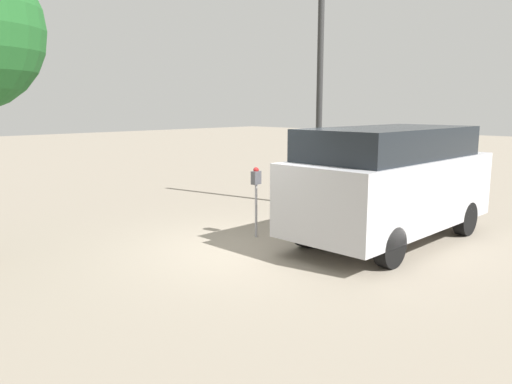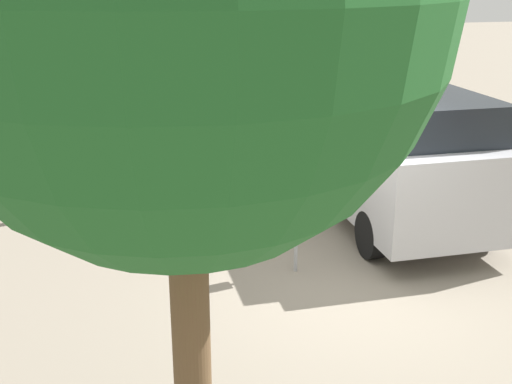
# 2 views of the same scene
# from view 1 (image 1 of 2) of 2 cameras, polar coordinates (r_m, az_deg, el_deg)

# --- Properties ---
(ground_plane) EXTENTS (80.00, 80.00, 0.00)m
(ground_plane) POSITION_cam_1_polar(r_m,az_deg,el_deg) (9.15, -0.84, -6.58)
(ground_plane) COLOR gray
(parking_meter_near) EXTENTS (0.21, 0.13, 1.40)m
(parking_meter_near) POSITION_cam_1_polar(r_m,az_deg,el_deg) (9.78, 0.01, 0.71)
(parking_meter_near) COLOR #9E9EA3
(parking_meter_near) RESTS_ON ground
(parking_meter_far) EXTENTS (0.21, 0.13, 1.45)m
(parking_meter_far) POSITION_cam_1_polar(r_m,az_deg,el_deg) (13.87, 14.93, 3.22)
(parking_meter_far) COLOR #9E9EA3
(parking_meter_far) RESTS_ON ground
(lamp_post) EXTENTS (0.44, 0.44, 5.61)m
(lamp_post) POSITION_cam_1_polar(r_m,az_deg,el_deg) (12.90, 7.17, 6.21)
(lamp_post) COLOR beige
(lamp_post) RESTS_ON ground
(parked_van) EXTENTS (4.73, 1.96, 2.19)m
(parked_van) POSITION_cam_1_polar(r_m,az_deg,el_deg) (9.82, 15.17, 1.29)
(parked_van) COLOR #B2B2B7
(parked_van) RESTS_ON ground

